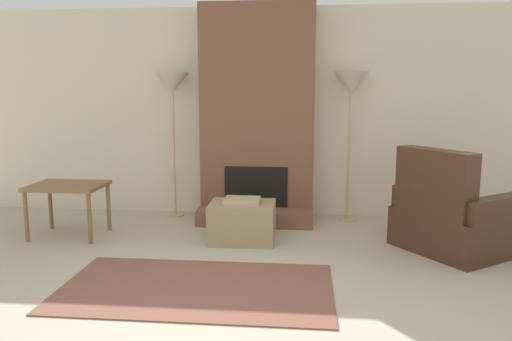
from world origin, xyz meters
name	(u,v)px	position (x,y,z in m)	size (l,w,h in m)	color
ground_plane	(211,341)	(0.00, 0.00, 0.00)	(24.00, 24.00, 0.00)	#B2A893
wall_back	(259,113)	(0.00, 3.37, 1.30)	(8.07, 0.06, 2.60)	beige
fireplace	(257,120)	(0.00, 3.12, 1.23)	(1.37, 0.74, 2.60)	brown
ottoman	(242,221)	(-0.07, 2.13, 0.22)	(0.68, 0.51, 0.47)	#998460
armchair	(450,221)	(2.02, 2.00, 0.31)	(1.27, 1.30, 1.04)	#422819
side_table	(68,191)	(-1.98, 2.14, 0.51)	(0.77, 0.59, 0.58)	brown
floor_lamp_left	(172,88)	(-1.05, 3.11, 1.61)	(0.42, 0.42, 1.80)	tan
floor_lamp_right	(351,87)	(1.11, 3.11, 1.62)	(0.42, 0.42, 1.80)	tan
area_rug	(197,288)	(-0.28, 0.83, 0.01)	(2.20, 1.24, 0.01)	brown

